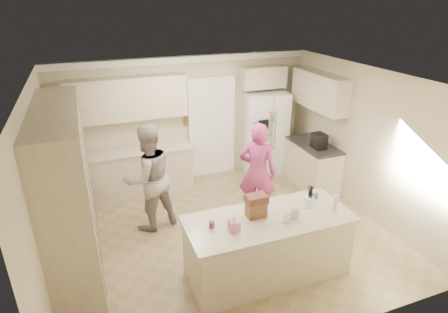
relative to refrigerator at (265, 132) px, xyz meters
name	(u,v)px	position (x,y,z in m)	size (l,w,h in m)	color
floor	(226,234)	(-1.69, -2.03, -0.91)	(5.20, 4.60, 0.02)	#8E7A51
ceiling	(226,78)	(-1.69, -2.03, 1.71)	(5.20, 4.60, 0.02)	white
wall_back	(186,120)	(-1.69, 0.28, 0.40)	(5.20, 0.02, 2.60)	beige
wall_front	(308,251)	(-1.69, -4.34, 0.40)	(5.20, 0.02, 2.60)	beige
wall_left	(41,192)	(-4.30, -2.03, 0.40)	(0.02, 4.60, 2.60)	beige
wall_right	(364,141)	(0.92, -2.03, 0.40)	(0.02, 4.60, 2.60)	beige
crown_back	(184,60)	(-1.69, 0.23, 1.63)	(5.20, 0.08, 0.12)	white
pantry_bank	(68,190)	(-3.99, -1.83, 0.28)	(0.60, 2.60, 2.35)	beige
back_base_cab	(136,172)	(-2.84, -0.03, -0.46)	(2.20, 0.60, 0.88)	beige
back_countertop	(134,151)	(-2.84, -0.04, 0.00)	(2.24, 0.63, 0.04)	beige
back_upper_cab	(128,99)	(-2.84, 0.09, 1.00)	(2.20, 0.35, 0.80)	beige
doorway_opening	(212,129)	(-1.14, 0.25, 0.15)	(0.90, 0.06, 2.10)	black
doorway_casing	(212,129)	(-1.14, 0.21, 0.15)	(1.02, 0.03, 2.22)	white
wall_frame_upper	(187,109)	(-1.67, 0.24, 0.65)	(0.15, 0.02, 0.20)	brown
wall_frame_lower	(187,121)	(-1.67, 0.24, 0.38)	(0.15, 0.02, 0.20)	brown
refrigerator	(265,132)	(0.00, 0.00, 0.00)	(0.90, 0.70, 1.80)	white
fridge_seam	(272,138)	(0.00, -0.36, 0.00)	(0.01, 0.02, 1.78)	gray
fridge_dispenser	(263,128)	(-0.22, -0.37, 0.25)	(0.22, 0.03, 0.35)	black
fridge_handle_l	(271,132)	(-0.05, -0.37, 0.15)	(0.02, 0.02, 0.85)	silver
fridge_handle_r	(275,131)	(0.05, -0.37, 0.15)	(0.02, 0.02, 0.85)	silver
over_fridge_cab	(263,77)	(-0.04, 0.09, 1.20)	(0.95, 0.35, 0.45)	beige
right_base_cab	(312,166)	(0.61, -1.03, -0.46)	(0.60, 1.20, 0.88)	beige
right_countertop	(314,145)	(0.60, -1.03, 0.00)	(0.63, 1.24, 0.04)	#2D2B28
right_upper_cab	(319,91)	(0.73, -0.83, 1.05)	(0.35, 1.50, 0.70)	beige
coffee_maker	(319,141)	(0.56, -1.23, 0.17)	(0.22, 0.28, 0.30)	black
island_base	(267,247)	(-1.49, -3.13, -0.46)	(2.20, 0.90, 0.88)	beige
island_top	(269,219)	(-1.49, -3.13, 0.00)	(2.28, 0.96, 0.05)	beige
utensil_crock	(309,202)	(-0.84, -3.08, 0.10)	(0.13, 0.13, 0.15)	white
tissue_box	(234,225)	(-2.04, -3.23, 0.10)	(0.13, 0.13, 0.14)	pink
tissue_plume	(234,218)	(-2.04, -3.23, 0.20)	(0.08, 0.08, 0.08)	white
dollhouse_body	(256,209)	(-1.64, -3.03, 0.14)	(0.26, 0.18, 0.22)	brown
dollhouse_roof	(256,199)	(-1.64, -3.03, 0.30)	(0.28, 0.20, 0.10)	#592D1E
jam_jar	(212,225)	(-2.29, -3.08, 0.07)	(0.07, 0.07, 0.09)	#59263F
greeting_card_a	(287,218)	(-1.34, -3.33, 0.11)	(0.12, 0.01, 0.16)	white
greeting_card_b	(295,214)	(-1.19, -3.28, 0.11)	(0.12, 0.01, 0.16)	silver
water_bottle	(336,202)	(-0.54, -3.28, 0.14)	(0.07, 0.07, 0.24)	silver
shaker_salt	(312,196)	(-0.67, -2.91, 0.07)	(0.05, 0.05, 0.09)	#4469A7
shaker_pepper	(317,196)	(-0.60, -2.91, 0.07)	(0.05, 0.05, 0.09)	#4469A7
teen_boy	(149,178)	(-2.79, -1.35, 0.02)	(0.89, 0.69, 1.83)	#999491
teen_girl	(257,172)	(-1.01, -1.75, -0.01)	(0.65, 0.43, 1.78)	#A5317F
fridge_magnets	(272,138)	(0.00, -0.36, 0.00)	(0.76, 0.02, 1.44)	tan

